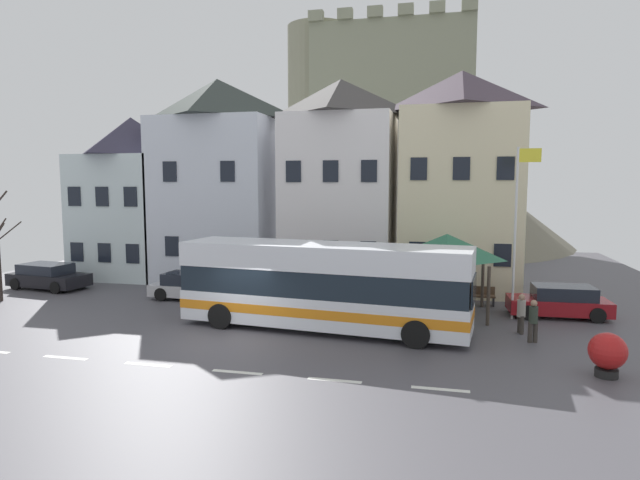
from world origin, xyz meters
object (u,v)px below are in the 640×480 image
bus_shelter (447,247)px  pedestrian_01 (521,313)px  townhouse_01 (219,181)px  public_bench (475,295)px  hilltop_castle (394,166)px  parked_car_01 (195,286)px  parked_car_02 (560,302)px  townhouse_00 (133,197)px  harbour_buoy (608,353)px  flagpole (518,221)px  transit_bus (323,287)px  townhouse_03 (460,182)px  parked_car_00 (48,276)px  townhouse_02 (340,184)px  pedestrian_00 (533,320)px

bus_shelter → pedestrian_01: 4.37m
townhouse_01 → public_bench: size_ratio=6.52×
hilltop_castle → parked_car_01: (-7.12, -28.40, -6.70)m
hilltop_castle → parked_car_02: hilltop_castle is taller
townhouse_00 → harbour_buoy: (23.58, -13.00, -4.12)m
pedestrian_01 → public_bench: (-1.42, 4.63, -0.32)m
bus_shelter → flagpole: size_ratio=0.50×
transit_bus → townhouse_03: bearing=66.8°
bus_shelter → pedestrian_01: (2.78, -2.60, -2.13)m
townhouse_01 → harbour_buoy: (17.67, -12.56, -5.09)m
townhouse_00 → hilltop_castle: (14.05, 22.55, 2.48)m
townhouse_01 → pedestrian_01: bearing=-27.6°
townhouse_03 → hilltop_castle: 23.73m
hilltop_castle → bus_shelter: (4.92, -28.66, -4.40)m
parked_car_00 → harbour_buoy: size_ratio=3.38×
parked_car_02 → townhouse_00: bearing=-15.5°
parked_car_02 → parked_car_01: bearing=-1.4°
townhouse_00 → townhouse_03: (19.57, -0.48, 0.89)m
townhouse_02 → townhouse_03: townhouse_03 is taller
flagpole → parked_car_00: bearing=177.2°
flagpole → townhouse_02: bearing=145.5°
hilltop_castle → pedestrian_00: (7.96, -32.39, -6.50)m
pedestrian_00 → townhouse_01: bearing=149.7°
townhouse_00 → bus_shelter: (18.96, -6.11, -1.92)m
parked_car_02 → pedestrian_00: size_ratio=2.66×
townhouse_00 → pedestrian_01: (21.75, -8.71, -4.05)m
hilltop_castle → townhouse_03: bearing=-76.5°
townhouse_03 → bus_shelter: 6.32m
transit_bus → bus_shelter: size_ratio=3.20×
townhouse_02 → hilltop_castle: (0.88, 23.02, 1.66)m
townhouse_02 → pedestrian_01: bearing=-43.9°
public_bench → flagpole: bearing=-57.8°
parked_car_01 → pedestrian_01: size_ratio=2.98×
townhouse_03 → harbour_buoy: (4.01, -12.52, -5.01)m
public_bench → townhouse_00: bearing=168.7°
parked_car_02 → townhouse_02: bearing=-28.3°
public_bench → harbour_buoy: 9.50m
transit_bus → flagpole: bearing=30.8°
townhouse_01 → pedestrian_00: size_ratio=7.52×
transit_bus → pedestrian_00: (7.72, -0.02, -0.86)m
townhouse_00 → parked_car_02: 24.72m
hilltop_castle → flagpole: size_ratio=4.50×
townhouse_02 → harbour_buoy: (10.42, -12.54, -4.93)m
public_bench → townhouse_03: bearing=101.8°
bus_shelter → harbour_buoy: size_ratio=2.71×
parked_car_01 → pedestrian_01: bearing=-8.6°
townhouse_00 → transit_bus: bearing=-34.5°
bus_shelter → public_bench: bearing=56.2°
hilltop_castle → transit_bus: (0.24, -32.37, -5.63)m
pedestrian_00 → flagpole: 4.79m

